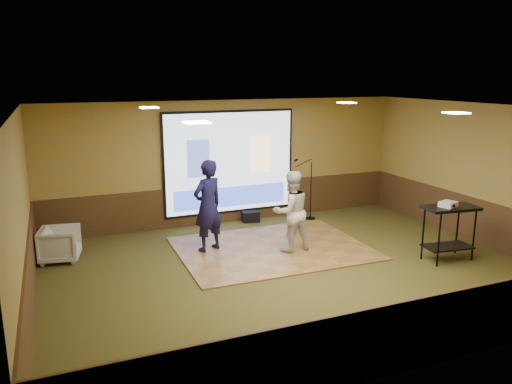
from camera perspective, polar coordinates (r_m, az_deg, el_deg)
name	(u,v)px	position (r m, az deg, el deg)	size (l,w,h in m)	color
ground	(292,270)	(9.52, 4.15, -8.86)	(9.00, 9.00, 0.00)	#353C1B
room_shell	(294,160)	(8.95, 4.37, 3.66)	(9.04, 7.04, 3.02)	#A18943
wainscot_back	(230,203)	(12.42, -3.00, -1.23)	(9.00, 0.04, 0.95)	#472E17
wainscot_front	(419,333)	(6.70, 18.14, -15.08)	(9.00, 0.04, 0.95)	#472E17
wainscot_left	(30,284)	(8.47, -24.45, -9.50)	(0.04, 7.00, 0.95)	#472E17
wainscot_right	(475,220)	(11.97, 23.77, -2.93)	(0.04, 7.00, 0.95)	#472E17
projector_screen	(230,163)	(12.17, -2.99, 3.28)	(3.32, 0.06, 2.52)	black
downlight_nw	(149,108)	(9.85, -12.12, 9.42)	(0.32, 0.32, 0.02)	#FFE9BF
downlight_ne	(346,103)	(11.50, 10.30, 10.01)	(0.32, 0.32, 0.02)	#FFE9BF
downlight_sw	(197,122)	(6.64, -6.79, 7.90)	(0.32, 0.32, 0.02)	#FFE9BF
downlight_se	(456,113)	(8.90, 21.91, 8.39)	(0.32, 0.32, 0.02)	#FFE9BF
dance_floor	(272,248)	(10.58, 1.88, -6.45)	(3.89, 2.97, 0.03)	olive
player_left	(208,206)	(10.21, -5.53, -1.57)	(0.69, 0.45, 1.90)	#15133D
player_right	(291,211)	(10.21, 4.03, -2.21)	(0.81, 0.63, 1.67)	beige
av_table	(450,221)	(10.45, 21.25, -3.15)	(1.04, 0.55, 1.09)	black
projector	(448,204)	(10.31, 21.11, -1.31)	(0.31, 0.26, 0.10)	white
mic_stand	(309,200)	(12.67, 6.04, -0.91)	(0.62, 0.25, 1.58)	black
banquet_chair	(60,244)	(10.56, -21.49, -5.58)	(0.72, 0.74, 0.67)	gray
duffel_bag	(251,216)	(12.46, -0.62, -2.82)	(0.41, 0.28, 0.26)	black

